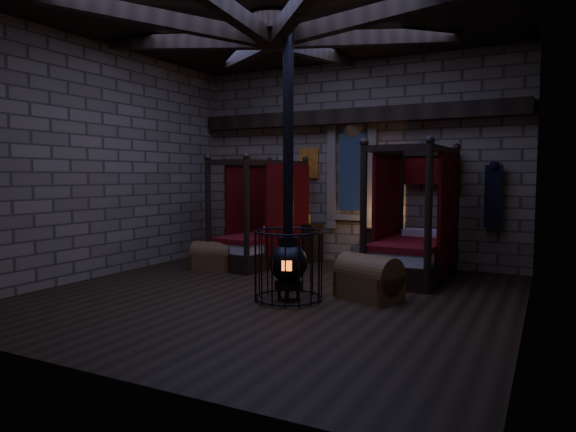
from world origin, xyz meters
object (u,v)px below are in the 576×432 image
at_px(bed_left, 262,239).
at_px(bed_right, 413,246).
at_px(trunk_left, 213,257).
at_px(trunk_right, 369,279).
at_px(stove, 288,258).

distance_m(bed_left, bed_right, 3.10).
height_order(bed_left, trunk_left, bed_left).
bearing_deg(trunk_right, bed_right, 106.54).
height_order(bed_left, stove, stove).
bearing_deg(trunk_left, trunk_right, -28.06).
bearing_deg(bed_right, bed_left, -177.62).
xyz_separation_m(trunk_left, stove, (2.41, -1.49, 0.37)).
relative_size(bed_right, trunk_right, 2.17).
bearing_deg(bed_right, stove, -114.64).
distance_m(trunk_left, trunk_right, 3.54).
xyz_separation_m(bed_left, trunk_right, (2.89, -1.84, -0.23)).
relative_size(bed_left, bed_right, 0.94).
xyz_separation_m(trunk_right, stove, (-1.02, -0.62, 0.32)).
height_order(trunk_left, trunk_right, trunk_right).
bearing_deg(bed_right, trunk_left, -162.93).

